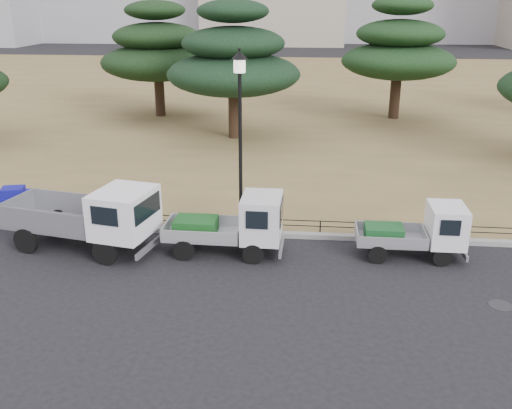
# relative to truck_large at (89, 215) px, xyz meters

# --- Properties ---
(ground) EXTENTS (220.00, 220.00, 0.00)m
(ground) POSITION_rel_truck_large_xyz_m (4.98, -1.11, -1.11)
(ground) COLOR black
(lawn) EXTENTS (120.00, 56.00, 0.15)m
(lawn) POSITION_rel_truck_large_xyz_m (4.98, 29.49, -1.04)
(lawn) COLOR olive
(lawn) RESTS_ON ground
(curb) EXTENTS (120.00, 0.25, 0.16)m
(curb) POSITION_rel_truck_large_xyz_m (4.98, 1.49, -1.03)
(curb) COLOR gray
(curb) RESTS_ON ground
(truck_large) EXTENTS (4.86, 2.67, 2.00)m
(truck_large) POSITION_rel_truck_large_xyz_m (0.00, 0.00, 0.00)
(truck_large) COLOR black
(truck_large) RESTS_ON ground
(truck_kei_front) EXTENTS (3.49, 1.55, 1.84)m
(truck_kei_front) POSITION_rel_truck_large_xyz_m (4.36, 0.15, -0.20)
(truck_kei_front) COLOR black
(truck_kei_front) RESTS_ON ground
(truck_kei_rear) EXTENTS (3.09, 1.34, 1.62)m
(truck_kei_rear) POSITION_rel_truck_large_xyz_m (9.83, 0.43, -0.31)
(truck_kei_rear) COLOR black
(truck_kei_rear) RESTS_ON ground
(street_lamp) EXTENTS (0.50, 0.50, 5.63)m
(street_lamp) POSITION_rel_truck_large_xyz_m (4.39, 1.79, 2.84)
(street_lamp) COLOR black
(street_lamp) RESTS_ON lawn
(pipe_fence) EXTENTS (38.00, 0.04, 0.40)m
(pipe_fence) POSITION_rel_truck_large_xyz_m (4.98, 1.64, -0.67)
(pipe_fence) COLOR black
(pipe_fence) RESTS_ON lawn
(tarp_pile) EXTENTS (1.78, 1.49, 1.03)m
(tarp_pile) POSITION_rel_truck_large_xyz_m (-3.76, 2.19, -0.55)
(tarp_pile) COLOR #131395
(tarp_pile) RESTS_ON lawn
(manhole) EXTENTS (0.60, 0.60, 0.01)m
(manhole) POSITION_rel_truck_large_xyz_m (11.48, -2.31, -1.11)
(manhole) COLOR #2D2D30
(manhole) RESTS_ON ground
(pine_west_near) EXTENTS (6.95, 6.95, 6.95)m
(pine_west_near) POSITION_rel_truck_large_xyz_m (-3.01, 19.83, 3.05)
(pine_west_near) COLOR black
(pine_west_near) RESTS_ON lawn
(pine_center_left) EXTENTS (6.92, 6.92, 7.04)m
(pine_center_left) POSITION_rel_truck_large_xyz_m (2.47, 14.34, 3.10)
(pine_center_left) COLOR black
(pine_center_left) RESTS_ON lawn
(pine_center_right) EXTENTS (6.81, 6.81, 7.23)m
(pine_center_right) POSITION_rel_truck_large_xyz_m (11.62, 20.50, 3.22)
(pine_center_right) COLOR black
(pine_center_right) RESTS_ON lawn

